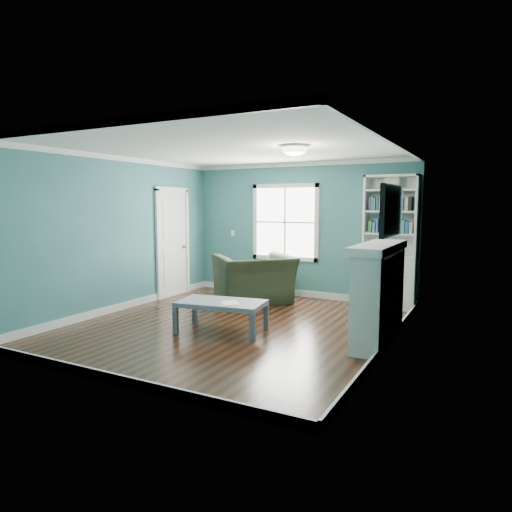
% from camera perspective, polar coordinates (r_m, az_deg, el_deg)
% --- Properties ---
extents(floor, '(5.00, 5.00, 0.00)m').
position_cam_1_polar(floor, '(6.88, -2.71, -8.72)').
color(floor, black).
rests_on(floor, ground).
extents(room_walls, '(5.00, 5.00, 5.00)m').
position_cam_1_polar(room_walls, '(6.64, -2.78, 4.56)').
color(room_walls, '#336970').
rests_on(room_walls, ground).
extents(trim, '(4.50, 5.00, 2.60)m').
position_cam_1_polar(trim, '(6.66, -2.77, 1.59)').
color(trim, white).
rests_on(trim, ground).
extents(window, '(1.40, 0.06, 1.50)m').
position_cam_1_polar(window, '(8.99, 3.67, 4.23)').
color(window, white).
rests_on(window, room_walls).
extents(bookshelf, '(0.90, 0.35, 2.31)m').
position_cam_1_polar(bookshelf, '(8.22, 16.38, 0.08)').
color(bookshelf, silver).
rests_on(bookshelf, ground).
extents(fireplace, '(0.44, 1.58, 1.30)m').
position_cam_1_polar(fireplace, '(6.17, 15.18, -4.67)').
color(fireplace, black).
rests_on(fireplace, ground).
extents(tv, '(0.06, 1.10, 0.65)m').
position_cam_1_polar(tv, '(6.03, 16.62, 5.46)').
color(tv, black).
rests_on(tv, fireplace).
extents(door, '(0.12, 0.98, 2.17)m').
position_cam_1_polar(door, '(9.09, -10.35, 1.78)').
color(door, silver).
rests_on(door, ground).
extents(ceiling_fixture, '(0.38, 0.38, 0.15)m').
position_cam_1_polar(ceiling_fixture, '(6.36, 4.82, 13.18)').
color(ceiling_fixture, white).
rests_on(ceiling_fixture, room_walls).
extents(light_switch, '(0.08, 0.01, 0.12)m').
position_cam_1_polar(light_switch, '(9.56, -2.92, 2.87)').
color(light_switch, white).
rests_on(light_switch, room_walls).
extents(recliner, '(1.55, 1.57, 1.17)m').
position_cam_1_polar(recliner, '(8.38, -0.24, -1.88)').
color(recliner, black).
rests_on(recliner, ground).
extents(coffee_table, '(1.30, 0.84, 0.44)m').
position_cam_1_polar(coffee_table, '(6.51, -4.35, -6.14)').
color(coffee_table, '#535964').
rests_on(coffee_table, ground).
extents(paper_sheet, '(0.36, 0.37, 0.00)m').
position_cam_1_polar(paper_sheet, '(6.37, -3.20, -5.87)').
color(paper_sheet, white).
rests_on(paper_sheet, coffee_table).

